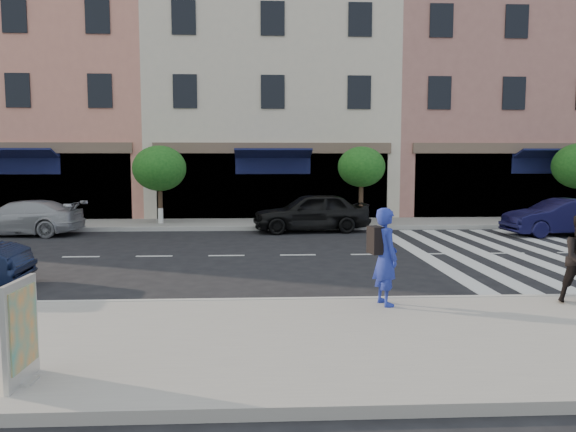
% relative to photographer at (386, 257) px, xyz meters
% --- Properties ---
extents(ground, '(120.00, 120.00, 0.00)m').
position_rel_photographer_xyz_m(ground, '(-1.12, 2.00, -1.00)').
color(ground, black).
rests_on(ground, ground).
extents(sidewalk_near, '(60.00, 4.50, 0.15)m').
position_rel_photographer_xyz_m(sidewalk_near, '(-1.12, -1.75, -0.93)').
color(sidewalk_near, gray).
rests_on(sidewalk_near, ground).
extents(sidewalk_far, '(60.00, 3.00, 0.15)m').
position_rel_photographer_xyz_m(sidewalk_far, '(-1.12, 13.00, -0.93)').
color(sidewalk_far, gray).
rests_on(sidewalk_far, ground).
extents(building_west_mid, '(10.00, 9.00, 14.00)m').
position_rel_photographer_xyz_m(building_west_mid, '(-12.12, 19.00, 6.00)').
color(building_west_mid, tan).
rests_on(building_west_mid, ground).
extents(building_centre, '(11.00, 9.00, 11.00)m').
position_rel_photographer_xyz_m(building_centre, '(-1.62, 19.00, 4.50)').
color(building_centre, beige).
rests_on(building_centre, ground).
extents(building_east_mid, '(13.00, 9.00, 13.00)m').
position_rel_photographer_xyz_m(building_east_mid, '(10.38, 19.00, 5.50)').
color(building_east_mid, '#B07569').
rests_on(building_east_mid, ground).
extents(street_tree_wb, '(2.10, 2.10, 3.06)m').
position_rel_photographer_xyz_m(street_tree_wb, '(-6.12, 12.80, 1.31)').
color(street_tree_wb, '#473323').
rests_on(street_tree_wb, sidewalk_far).
extents(street_tree_c, '(1.90, 1.90, 3.04)m').
position_rel_photographer_xyz_m(street_tree_c, '(1.88, 12.80, 1.35)').
color(street_tree_c, '#473323').
rests_on(street_tree_c, sidewalk_far).
extents(photographer, '(0.54, 0.70, 1.70)m').
position_rel_photographer_xyz_m(photographer, '(0.00, 0.00, 0.00)').
color(photographer, navy).
rests_on(photographer, sidewalk_near).
extents(poster_board, '(0.28, 0.78, 1.19)m').
position_rel_photographer_xyz_m(poster_board, '(-4.88, -3.20, -0.27)').
color(poster_board, beige).
rests_on(poster_board, sidewalk_near).
extents(car_far_left, '(4.38, 2.05, 1.24)m').
position_rel_photographer_xyz_m(car_far_left, '(-10.61, 10.61, -0.38)').
color(car_far_left, '#99999E').
rests_on(car_far_left, ground).
extents(car_far_mid, '(4.44, 2.18, 1.46)m').
position_rel_photographer_xyz_m(car_far_mid, '(-0.29, 11.10, -0.27)').
color(car_far_mid, black).
rests_on(car_far_mid, ground).
extents(car_far_right, '(4.02, 1.67, 1.29)m').
position_rel_photographer_xyz_m(car_far_right, '(8.40, 9.60, -0.36)').
color(car_far_right, black).
rests_on(car_far_right, ground).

